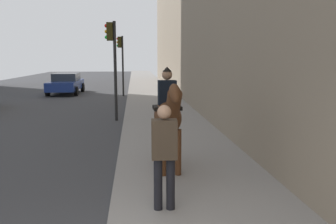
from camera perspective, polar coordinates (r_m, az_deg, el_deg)
name	(u,v)px	position (r m, az deg, el deg)	size (l,w,h in m)	color
mounted_horse_near	(168,115)	(7.29, 0.00, -0.44)	(2.15, 0.63, 2.23)	#4C2B16
pedestrian_greeting	(164,150)	(5.41, -0.63, -6.43)	(0.28, 0.41, 1.70)	black
car_near_lane	(66,83)	(25.20, -16.63, 4.62)	(4.59, 2.09, 1.44)	navy
traffic_light_near_curb	(113,55)	(13.87, -9.20, 9.37)	(0.20, 0.44, 3.94)	black
traffic_light_far_curb	(121,56)	(22.80, -7.79, 9.21)	(0.20, 0.44, 3.92)	black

